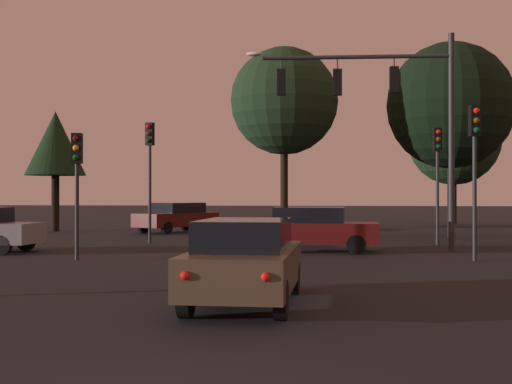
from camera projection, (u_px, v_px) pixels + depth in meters
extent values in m
plane|color=black|center=(295.00, 239.00, 29.82)|extent=(168.00, 168.00, 0.00)
cylinder|color=#232326|center=(451.00, 142.00, 23.05)|extent=(0.20, 0.20, 7.46)
cylinder|color=#232326|center=(356.00, 57.00, 23.27)|extent=(6.44, 0.42, 0.14)
ellipsoid|color=#F4EACC|center=(254.00, 54.00, 23.51)|extent=(0.56, 0.28, 0.16)
cylinder|color=#232326|center=(394.00, 62.00, 23.19)|extent=(0.05, 0.05, 0.35)
cube|color=black|center=(394.00, 80.00, 23.18)|extent=(0.31, 0.25, 0.90)
sphere|color=red|center=(394.00, 72.00, 23.32)|extent=(0.18, 0.18, 0.18)
sphere|color=#56380C|center=(394.00, 80.00, 23.32)|extent=(0.18, 0.18, 0.18)
sphere|color=#0C4219|center=(394.00, 89.00, 23.32)|extent=(0.18, 0.18, 0.18)
cylinder|color=#232326|center=(337.00, 63.00, 23.32)|extent=(0.05, 0.05, 0.41)
cube|color=black|center=(337.00, 82.00, 23.32)|extent=(0.31, 0.25, 0.90)
sphere|color=red|center=(337.00, 75.00, 23.46)|extent=(0.18, 0.18, 0.18)
sphere|color=#56380C|center=(337.00, 83.00, 23.45)|extent=(0.18, 0.18, 0.18)
sphere|color=#0C4219|center=(337.00, 91.00, 23.45)|extent=(0.18, 0.18, 0.18)
cylinder|color=#232326|center=(281.00, 64.00, 23.45)|extent=(0.05, 0.05, 0.39)
cube|color=black|center=(281.00, 82.00, 23.45)|extent=(0.31, 0.25, 0.90)
sphere|color=red|center=(282.00, 75.00, 23.59)|extent=(0.18, 0.18, 0.18)
sphere|color=#56380C|center=(282.00, 83.00, 23.59)|extent=(0.18, 0.18, 0.18)
sphere|color=#0C4219|center=(282.00, 91.00, 23.59)|extent=(0.18, 0.18, 0.18)
cylinder|color=#232326|center=(150.00, 194.00, 26.82)|extent=(0.12, 0.12, 3.90)
cube|color=black|center=(150.00, 134.00, 26.83)|extent=(0.35, 0.30, 0.90)
sphere|color=red|center=(148.00, 127.00, 26.70)|extent=(0.18, 0.18, 0.18)
sphere|color=#56380C|center=(148.00, 134.00, 26.70)|extent=(0.18, 0.18, 0.18)
sphere|color=#0C4219|center=(148.00, 141.00, 26.70)|extent=(0.18, 0.18, 0.18)
cylinder|color=#232326|center=(475.00, 199.00, 19.81)|extent=(0.12, 0.12, 3.67)
cube|color=black|center=(475.00, 121.00, 19.82)|extent=(0.35, 0.30, 0.90)
sphere|color=red|center=(477.00, 111.00, 19.68)|extent=(0.18, 0.18, 0.18)
sphere|color=#56380C|center=(477.00, 120.00, 19.68)|extent=(0.18, 0.18, 0.18)
sphere|color=#0C4219|center=(477.00, 130.00, 19.68)|extent=(0.18, 0.18, 0.18)
cylinder|color=#232326|center=(437.00, 198.00, 26.10)|extent=(0.12, 0.12, 3.63)
cube|color=black|center=(437.00, 139.00, 26.11)|extent=(0.33, 0.28, 0.90)
sphere|color=red|center=(438.00, 132.00, 25.97)|extent=(0.18, 0.18, 0.18)
sphere|color=#56380C|center=(438.00, 139.00, 25.97)|extent=(0.18, 0.18, 0.18)
sphere|color=#0C4219|center=(438.00, 146.00, 25.97)|extent=(0.18, 0.18, 0.18)
cylinder|color=#232326|center=(77.00, 212.00, 20.06)|extent=(0.12, 0.12, 2.88)
cube|color=black|center=(77.00, 148.00, 20.07)|extent=(0.33, 0.27, 0.90)
sphere|color=#4C0A0A|center=(76.00, 138.00, 19.93)|extent=(0.18, 0.18, 0.18)
sphere|color=#F9A319|center=(76.00, 148.00, 19.93)|extent=(0.18, 0.18, 0.18)
sphere|color=#0C4219|center=(76.00, 157.00, 19.93)|extent=(0.18, 0.18, 0.18)
cube|color=#473828|center=(246.00, 268.00, 12.00)|extent=(1.79, 4.24, 0.68)
cube|color=black|center=(244.00, 234.00, 11.85)|extent=(1.51, 2.30, 0.52)
cylinder|color=black|center=(218.00, 277.00, 13.47)|extent=(0.21, 0.64, 0.64)
cylinder|color=black|center=(294.00, 278.00, 13.28)|extent=(0.21, 0.64, 0.64)
cylinder|color=black|center=(186.00, 298.00, 10.72)|extent=(0.21, 0.64, 0.64)
cylinder|color=black|center=(281.00, 300.00, 10.52)|extent=(0.21, 0.64, 0.64)
sphere|color=red|center=(185.00, 276.00, 9.98)|extent=(0.14, 0.14, 0.14)
sphere|color=red|center=(266.00, 277.00, 9.83)|extent=(0.14, 0.14, 0.14)
cube|color=#4C0F0F|center=(314.00, 232.00, 23.04)|extent=(4.43, 1.96, 0.68)
cube|color=black|center=(309.00, 215.00, 23.06)|extent=(2.42, 1.63, 0.52)
cylinder|color=black|center=(357.00, 241.00, 23.59)|extent=(0.65, 0.23, 0.64)
cylinder|color=black|center=(356.00, 245.00, 22.04)|extent=(0.65, 0.23, 0.64)
cylinder|color=black|center=(275.00, 240.00, 24.04)|extent=(0.65, 0.23, 0.64)
cylinder|color=black|center=(269.00, 244.00, 22.49)|extent=(0.65, 0.23, 0.64)
sphere|color=red|center=(253.00, 228.00, 23.99)|extent=(0.14, 0.14, 0.14)
sphere|color=red|center=(248.00, 230.00, 22.77)|extent=(0.14, 0.14, 0.14)
cylinder|color=black|center=(26.00, 242.00, 23.44)|extent=(0.64, 0.21, 0.64)
cylinder|color=black|center=(2.00, 245.00, 21.78)|extent=(0.64, 0.21, 0.64)
cube|color=#4C0F0F|center=(177.00, 220.00, 34.68)|extent=(3.95, 4.84, 0.68)
cube|color=black|center=(179.00, 208.00, 34.80)|extent=(2.63, 2.92, 0.52)
cylinder|color=black|center=(167.00, 228.00, 32.99)|extent=(0.51, 0.65, 0.64)
cylinder|color=black|center=(144.00, 227.00, 34.00)|extent=(0.51, 0.65, 0.64)
cylinder|color=black|center=(208.00, 226.00, 35.35)|extent=(0.51, 0.65, 0.64)
cylinder|color=black|center=(185.00, 225.00, 36.36)|extent=(0.51, 0.65, 0.64)
sphere|color=red|center=(215.00, 217.00, 36.08)|extent=(0.14, 0.14, 0.14)
sphere|color=red|center=(198.00, 216.00, 36.87)|extent=(0.14, 0.14, 0.14)
cylinder|color=black|center=(55.00, 203.00, 35.67)|extent=(0.40, 0.40, 2.96)
cone|color=black|center=(55.00, 143.00, 35.68)|extent=(3.16, 3.16, 3.38)
cylinder|color=black|center=(454.00, 198.00, 44.07)|extent=(0.31, 0.31, 3.46)
sphere|color=black|center=(454.00, 139.00, 44.08)|extent=(5.99, 5.99, 5.99)
cylinder|color=black|center=(450.00, 194.00, 30.45)|extent=(0.28, 0.28, 3.97)
sphere|color=black|center=(450.00, 106.00, 30.46)|extent=(5.69, 5.69, 5.69)
cylinder|color=black|center=(284.00, 188.00, 30.37)|extent=(0.34, 0.34, 4.46)
sphere|color=black|center=(284.00, 101.00, 30.38)|extent=(4.84, 4.84, 4.84)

